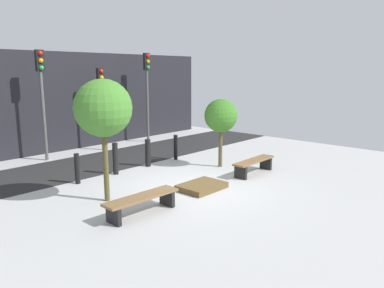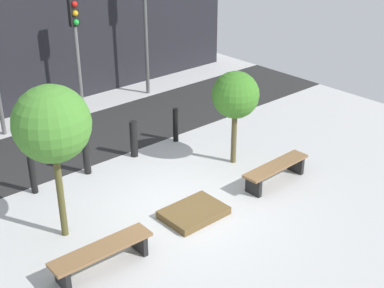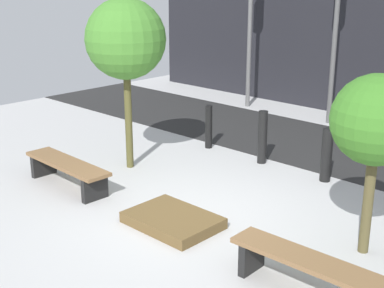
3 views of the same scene
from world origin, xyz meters
name	(u,v)px [view 3 (image 3 of 3)]	position (x,y,z in m)	size (l,w,h in m)	color
ground_plane	(185,220)	(0.00, 0.00, 0.00)	(18.00, 18.00, 0.00)	#B3B3B3
road_strip	(338,150)	(0.00, 4.66, 0.01)	(18.00, 3.03, 0.01)	#262626
bench_left	(67,169)	(-2.41, -0.45, 0.34)	(1.99, 0.52, 0.46)	black
bench_right	(308,268)	(2.41, -0.45, 0.35)	(1.94, 0.47, 0.48)	black
planter_bed	(173,220)	(0.00, -0.25, 0.08)	(1.32, 0.95, 0.16)	brown
tree_behind_left_bench	(126,40)	(-2.41, 0.96, 2.43)	(1.47, 1.47, 3.18)	#4D4925
tree_behind_right_bench	(377,121)	(2.41, 0.96, 1.81)	(1.16, 1.16, 2.41)	brown
bollard_far_left	(209,127)	(-2.11, 2.89, 0.46)	(0.15, 0.15, 0.93)	black
bollard_left	(262,137)	(-0.70, 2.89, 0.53)	(0.18, 0.18, 1.05)	black
bollard_center	(327,155)	(0.70, 2.89, 0.49)	(0.19, 0.19, 0.98)	black
traffic_light_west	(250,9)	(-3.84, 6.46, 2.66)	(0.28, 0.27, 3.87)	#5F5F5F
traffic_light_mid_west	(337,7)	(-1.28, 6.46, 2.82)	(0.28, 0.27, 4.11)	#545454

